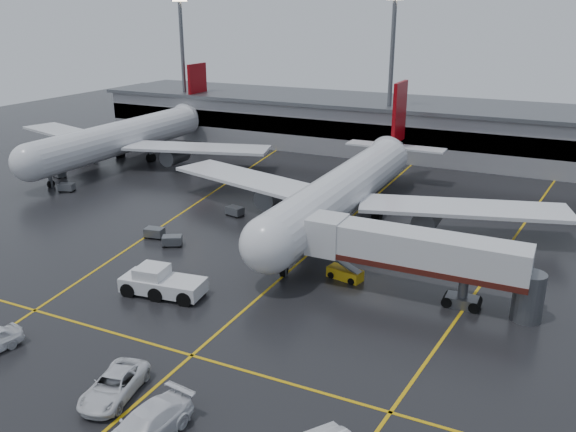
% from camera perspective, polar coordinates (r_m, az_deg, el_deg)
% --- Properties ---
extents(ground, '(220.00, 220.00, 0.00)m').
position_cam_1_polar(ground, '(61.32, 2.50, -3.24)').
color(ground, black).
rests_on(ground, ground).
extents(apron_line_centre, '(0.25, 90.00, 0.02)m').
position_cam_1_polar(apron_line_centre, '(61.32, 2.50, -3.23)').
color(apron_line_centre, gold).
rests_on(apron_line_centre, ground).
extents(apron_line_stop, '(60.00, 0.25, 0.02)m').
position_cam_1_polar(apron_line_stop, '(44.15, -9.21, -13.07)').
color(apron_line_stop, gold).
rests_on(apron_line_stop, ground).
extents(apron_line_left, '(9.99, 69.35, 0.02)m').
position_cam_1_polar(apron_line_left, '(78.68, -8.04, 1.73)').
color(apron_line_left, gold).
rests_on(apron_line_left, ground).
extents(apron_line_right, '(7.57, 69.64, 0.02)m').
position_cam_1_polar(apron_line_right, '(66.55, 20.45, -2.64)').
color(apron_line_right, gold).
rests_on(apron_line_right, ground).
extents(terminal, '(122.00, 19.00, 8.60)m').
position_cam_1_polar(terminal, '(104.28, 13.16, 8.18)').
color(terminal, gray).
rests_on(terminal, ground).
extents(light_mast_left, '(3.00, 1.20, 25.45)m').
position_cam_1_polar(light_mast_left, '(116.01, -10.06, 14.53)').
color(light_mast_left, '#595B60').
rests_on(light_mast_left, ground).
extents(light_mast_mid, '(3.00, 1.20, 25.45)m').
position_cam_1_polar(light_mast_mid, '(98.40, 9.89, 13.74)').
color(light_mast_mid, '#595B60').
rests_on(light_mast_mid, ground).
extents(main_airliner, '(48.80, 45.60, 14.10)m').
position_cam_1_polar(main_airliner, '(68.46, 5.78, 2.83)').
color(main_airliner, silver).
rests_on(main_airliner, ground).
extents(second_airliner, '(48.80, 45.60, 14.10)m').
position_cam_1_polar(second_airliner, '(99.71, -15.09, 7.46)').
color(second_airliner, silver).
rests_on(second_airliner, ground).
extents(jet_bridge, '(19.90, 3.40, 6.05)m').
position_cam_1_polar(jet_bridge, '(51.15, 12.17, -3.63)').
color(jet_bridge, silver).
rests_on(jet_bridge, ground).
extents(pushback_tractor, '(7.56, 3.95, 2.59)m').
position_cam_1_polar(pushback_tractor, '(52.79, -12.08, -6.33)').
color(pushback_tractor, silver).
rests_on(pushback_tractor, ground).
extents(belt_loader, '(3.49, 2.11, 2.07)m').
position_cam_1_polar(belt_loader, '(54.92, 5.50, -5.52)').
color(belt_loader, yellow).
rests_on(belt_loader, ground).
extents(service_van_a, '(3.67, 6.07, 1.58)m').
position_cam_1_polar(service_van_a, '(40.80, -16.37, -15.36)').
color(service_van_a, white).
rests_on(service_van_a, ground).
extents(service_van_b, '(3.36, 6.62, 1.84)m').
position_cam_1_polar(service_van_b, '(36.86, -13.55, -19.03)').
color(service_van_b, white).
rests_on(service_van_b, ground).
extents(baggage_cart_a, '(2.38, 2.10, 1.12)m').
position_cam_1_polar(baggage_cart_a, '(63.14, -11.06, -2.31)').
color(baggage_cart_a, '#595B60').
rests_on(baggage_cart_a, ground).
extents(baggage_cart_b, '(2.19, 1.62, 1.12)m').
position_cam_1_polar(baggage_cart_b, '(65.79, -12.70, -1.54)').
color(baggage_cart_b, '#595B60').
rests_on(baggage_cart_b, ground).
extents(baggage_cart_c, '(2.23, 1.70, 1.12)m').
position_cam_1_polar(baggage_cart_c, '(71.30, -5.12, 0.51)').
color(baggage_cart_c, '#595B60').
rests_on(baggage_cart_c, ground).
extents(baggage_cart_d, '(2.32, 1.90, 1.12)m').
position_cam_1_polar(baggage_cart_d, '(93.75, -21.12, 3.85)').
color(baggage_cart_d, '#595B60').
rests_on(baggage_cart_d, ground).
extents(baggage_cart_e, '(2.33, 1.92, 1.12)m').
position_cam_1_polar(baggage_cart_e, '(86.05, -20.49, 2.63)').
color(baggage_cart_e, '#595B60').
rests_on(baggage_cart_e, ground).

